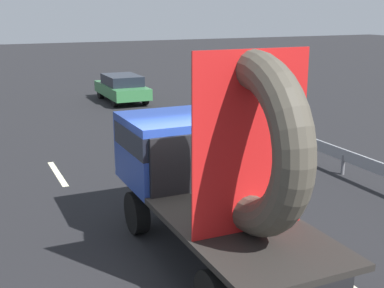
{
  "coord_description": "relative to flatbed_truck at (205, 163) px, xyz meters",
  "views": [
    {
      "loc": [
        -3.82,
        -7.9,
        4.4
      ],
      "look_at": [
        -0.01,
        0.46,
        1.95
      ],
      "focal_mm": 48.02,
      "sensor_mm": 36.0,
      "label": 1
    }
  ],
  "objects": [
    {
      "name": "distant_sedan",
      "position": [
        3.26,
        15.85,
        -1.05
      ],
      "size": [
        1.69,
        3.95,
        1.29
      ],
      "color": "black",
      "rests_on": "ground_plane"
    },
    {
      "name": "ground_plane",
      "position": [
        0.01,
        0.1,
        -1.74
      ],
      "size": [
        120.0,
        120.0,
        0.0
      ],
      "primitive_type": "plane",
      "color": "black"
    },
    {
      "name": "guardrail",
      "position": [
        5.42,
        4.18,
        -1.21
      ],
      "size": [
        0.1,
        12.74,
        0.71
      ],
      "color": "gray",
      "rests_on": "ground_plane"
    },
    {
      "name": "flatbed_truck",
      "position": [
        0.0,
        0.0,
        0.0
      ],
      "size": [
        2.02,
        5.47,
        3.84
      ],
      "color": "black",
      "rests_on": "ground_plane"
    },
    {
      "name": "lane_dash_right_far",
      "position": [
        1.63,
        5.28,
        -1.73
      ],
      "size": [
        0.16,
        2.72,
        0.01
      ],
      "primitive_type": "cube",
      "rotation": [
        0.0,
        0.0,
        1.57
      ],
      "color": "beige",
      "rests_on": "ground_plane"
    },
    {
      "name": "lane_dash_left_far",
      "position": [
        -1.63,
        5.86,
        -1.73
      ],
      "size": [
        0.16,
        2.32,
        0.01
      ],
      "primitive_type": "cube",
      "rotation": [
        0.0,
        0.0,
        1.57
      ],
      "color": "beige",
      "rests_on": "ground_plane"
    }
  ]
}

